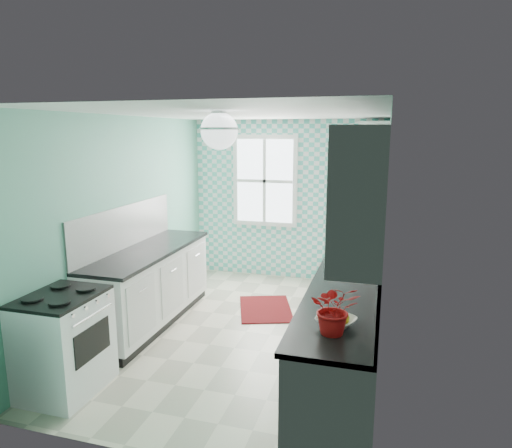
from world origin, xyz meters
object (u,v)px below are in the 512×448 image
(fridge, at_px, (355,242))
(stove, at_px, (64,342))
(sink, at_px, (357,249))
(fruit_bowl, at_px, (336,322))
(microwave, at_px, (358,182))
(ceiling_light, at_px, (219,130))
(potted_plant, at_px, (335,309))

(fridge, height_order, stove, fridge)
(fridge, bearing_deg, sink, -81.67)
(fruit_bowl, distance_m, microwave, 3.53)
(stove, bearing_deg, ceiling_light, 30.50)
(fridge, height_order, microwave, microwave)
(fruit_bowl, bearing_deg, fridge, 91.49)
(potted_plant, distance_m, microwave, 3.64)
(microwave, bearing_deg, fruit_bowl, 89.95)
(stove, distance_m, fruit_bowl, 2.45)
(sink, distance_m, potted_plant, 2.45)
(microwave, bearing_deg, sink, 93.10)
(fridge, distance_m, sink, 1.17)
(ceiling_light, height_order, fruit_bowl, ceiling_light)
(fridge, relative_size, sink, 2.79)
(fridge, relative_size, microwave, 3.12)
(stove, distance_m, sink, 3.33)
(stove, xyz_separation_m, sink, (2.40, 2.26, 0.46))
(fridge, relative_size, stove, 1.66)
(sink, xyz_separation_m, microwave, (-0.09, 1.16, 0.69))
(stove, height_order, sink, sink)
(microwave, bearing_deg, potted_plant, 89.90)
(potted_plant, bearing_deg, ceiling_light, 139.89)
(ceiling_light, relative_size, sink, 0.66)
(ceiling_light, relative_size, microwave, 0.73)
(stove, relative_size, sink, 1.68)
(sink, bearing_deg, stove, -138.32)
(ceiling_light, relative_size, potted_plant, 0.95)
(sink, relative_size, fruit_bowl, 1.97)
(ceiling_light, bearing_deg, microwave, 66.80)
(sink, xyz_separation_m, fruit_bowl, (-0.00, -2.31, 0.04))
(fruit_bowl, height_order, microwave, microwave)
(ceiling_light, bearing_deg, potted_plant, -40.11)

